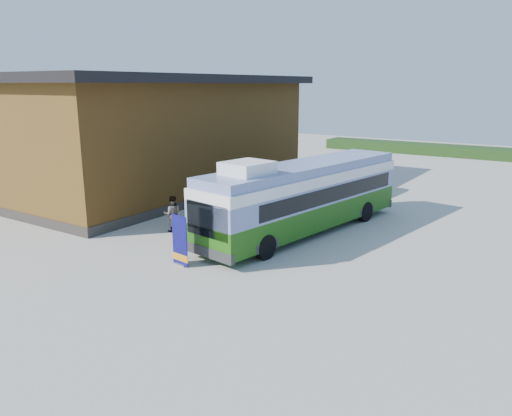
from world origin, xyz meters
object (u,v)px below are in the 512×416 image
Objects in this scene: person_b at (172,214)px; slurry_tanker at (337,175)px; bus at (304,195)px; banner at (180,245)px; picnic_table at (210,222)px; person_a at (193,210)px.

slurry_tanker is at bearing -151.83° from person_b.
bus is 6.37m from person_b.
bus is 7.02m from banner.
banner is 4.78m from person_b.
banner is (-1.86, -6.69, -1.01)m from bus.
banner reaches higher than picnic_table.
banner reaches higher than person_b.
person_b is (-0.60, -0.84, -0.09)m from person_a.
bus is 6.31× the size of banner.
picnic_table is (-1.76, 4.03, -0.28)m from banner.
banner is 4.41m from picnic_table.
bus reaches higher than slurry_tanker.
slurry_tanker is (0.10, 14.27, 0.66)m from banner.
person_a is (-2.85, 4.14, 0.14)m from banner.
picnic_table is at bearing -134.81° from bus.
person_a reaches higher than person_b.
picnic_table is 1.18m from person_a.
banner reaches higher than person_a.
bus is 4.67m from picnic_table.
person_a is 1.10× the size of person_b.
person_a is at bearing -102.21° from slurry_tanker.
slurry_tanker reaches higher than person_b.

